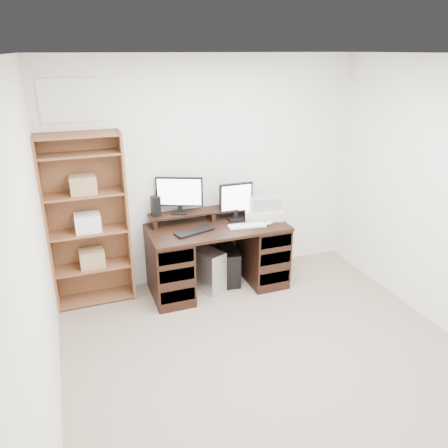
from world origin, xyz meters
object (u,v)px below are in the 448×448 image
monitor_wide (179,193)px  monitor_small (236,200)px  tower_black (229,265)px  printer (263,213)px  desk (217,256)px  tower_silver (205,268)px  bookshelf (87,220)px

monitor_wide → monitor_small: monitor_wide is taller
monitor_small → tower_black: monitor_small is taller
printer → monitor_small: bearing=-168.8°
desk → monitor_wide: size_ratio=3.13×
tower_silver → bookshelf: bookshelf is taller
printer → tower_silver: printer is taller
monitor_small → bookshelf: 1.59m
tower_silver → tower_black: (0.31, 0.04, -0.04)m
printer → desk: bearing=-153.5°
monitor_wide → monitor_small: bearing=12.8°
desk → tower_black: 0.26m
monitor_small → printer: bearing=-8.4°
desk → printer: 0.72m
desk → monitor_wide: bearing=148.0°
bookshelf → tower_silver: bearing=-8.9°
tower_silver → monitor_small: bearing=-10.7°
monitor_wide → bookshelf: (-0.97, -0.01, -0.18)m
desk → bookshelf: 1.44m
desk → monitor_small: (0.26, 0.12, 0.59)m
monitor_wide → tower_black: (0.52, -0.15, -0.89)m
desk → bookshelf: (-1.32, 0.21, 0.53)m
bookshelf → monitor_wide: bearing=0.4°
desk → monitor_wide: 0.82m
monitor_small → monitor_wide: bearing=170.8°
monitor_small → bookshelf: bearing=177.0°
tower_black → monitor_small: bearing=35.3°
monitor_small → printer: size_ratio=1.00×
monitor_wide → monitor_small: size_ratio=1.14×
desk → monitor_small: monitor_small is taller
monitor_small → tower_silver: monitor_small is taller
desk → bookshelf: bookshelf is taller
bookshelf → monitor_small: bearing=-3.5°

